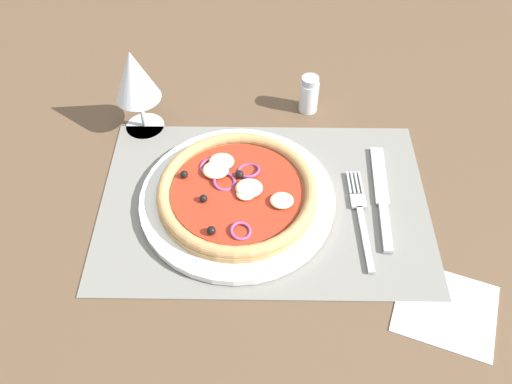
% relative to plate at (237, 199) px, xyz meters
% --- Properties ---
extents(ground_plane, '(1.90, 1.40, 0.02)m').
position_rel_plate_xyz_m(ground_plane, '(0.04, 0.00, -0.02)').
color(ground_plane, brown).
extents(placemat, '(0.48, 0.32, 0.00)m').
position_rel_plate_xyz_m(placemat, '(0.04, 0.00, -0.01)').
color(placemat, slate).
rests_on(placemat, ground_plane).
extents(plate, '(0.29, 0.29, 0.01)m').
position_rel_plate_xyz_m(plate, '(0.00, 0.00, 0.00)').
color(plate, silver).
rests_on(plate, placemat).
extents(pizza, '(0.23, 0.23, 0.03)m').
position_rel_plate_xyz_m(pizza, '(-0.00, 0.00, 0.02)').
color(pizza, tan).
rests_on(pizza, plate).
extents(fork, '(0.02, 0.18, 0.00)m').
position_rel_plate_xyz_m(fork, '(0.18, -0.02, -0.00)').
color(fork, '#B2B5BA').
rests_on(fork, placemat).
extents(knife, '(0.03, 0.20, 0.01)m').
position_rel_plate_xyz_m(knife, '(0.21, 0.01, -0.00)').
color(knife, '#B2B5BA').
rests_on(knife, placemat).
extents(wine_glass, '(0.07, 0.07, 0.15)m').
position_rel_plate_xyz_m(wine_glass, '(-0.16, 0.16, 0.09)').
color(wine_glass, silver).
rests_on(wine_glass, ground_plane).
extents(napkin, '(0.15, 0.15, 0.00)m').
position_rel_plate_xyz_m(napkin, '(0.27, -0.17, -0.01)').
color(napkin, white).
rests_on(napkin, ground_plane).
extents(pepper_shaker, '(0.03, 0.03, 0.07)m').
position_rel_plate_xyz_m(pepper_shaker, '(0.11, 0.21, 0.02)').
color(pepper_shaker, silver).
rests_on(pepper_shaker, ground_plane).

